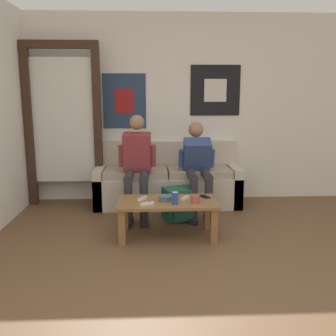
% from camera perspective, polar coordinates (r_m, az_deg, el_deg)
% --- Properties ---
extents(ground_plane, '(18.00, 18.00, 0.00)m').
position_cam_1_polar(ground_plane, '(2.75, 4.82, -21.44)').
color(ground_plane, brown).
extents(wall_back, '(10.00, 0.07, 2.55)m').
position_cam_1_polar(wall_back, '(5.26, 0.92, 9.00)').
color(wall_back, white).
rests_on(wall_back, ground_plane).
extents(door_frame, '(1.00, 0.10, 2.15)m').
position_cam_1_polar(door_frame, '(5.17, -15.70, 7.69)').
color(door_frame, '#382319').
rests_on(door_frame, ground_plane).
extents(couch, '(1.92, 0.65, 0.84)m').
position_cam_1_polar(couch, '(5.07, -0.09, -2.32)').
color(couch, beige).
rests_on(couch, ground_plane).
extents(coffee_table, '(1.03, 0.54, 0.39)m').
position_cam_1_polar(coffee_table, '(3.92, -0.11, -6.04)').
color(coffee_table, olive).
rests_on(coffee_table, ground_plane).
extents(person_seated_adult, '(0.47, 0.84, 1.22)m').
position_cam_1_polar(person_seated_adult, '(4.63, -4.76, 0.97)').
color(person_seated_adult, '#2D2D33').
rests_on(person_seated_adult, ground_plane).
extents(person_seated_teen, '(0.47, 0.90, 1.12)m').
position_cam_1_polar(person_seated_teen, '(4.72, 4.55, 0.70)').
color(person_seated_teen, '#2D2D33').
rests_on(person_seated_teen, ground_plane).
extents(backpack, '(0.42, 0.38, 0.38)m').
position_cam_1_polar(backpack, '(4.49, 1.76, -5.59)').
color(backpack, '#1E5642').
rests_on(backpack, ground_plane).
extents(ceramic_bowl, '(0.14, 0.14, 0.06)m').
position_cam_1_polar(ceramic_bowl, '(3.90, -0.45, -4.54)').
color(ceramic_bowl, '#475B75').
rests_on(ceramic_bowl, coffee_table).
extents(pillar_candle, '(0.08, 0.08, 0.09)m').
position_cam_1_polar(pillar_candle, '(3.83, 4.17, -4.78)').
color(pillar_candle, '#B24C42').
rests_on(pillar_candle, coffee_table).
extents(drink_can_blue, '(0.07, 0.07, 0.12)m').
position_cam_1_polar(drink_can_blue, '(3.78, 1.08, -4.61)').
color(drink_can_blue, '#28479E').
rests_on(drink_can_blue, coffee_table).
extents(game_controller_near_left, '(0.10, 0.14, 0.03)m').
position_cam_1_polar(game_controller_near_left, '(3.96, -3.92, -4.63)').
color(game_controller_near_left, white).
rests_on(game_controller_near_left, coffee_table).
extents(game_controller_near_right, '(0.10, 0.14, 0.03)m').
position_cam_1_polar(game_controller_near_right, '(3.98, 2.65, -4.54)').
color(game_controller_near_right, white).
rests_on(game_controller_near_right, coffee_table).
extents(game_controller_far_center, '(0.15, 0.09, 0.03)m').
position_cam_1_polar(game_controller_far_center, '(3.77, -3.21, -5.43)').
color(game_controller_far_center, white).
rests_on(game_controller_far_center, coffee_table).
extents(cell_phone, '(0.12, 0.15, 0.01)m').
position_cam_1_polar(cell_phone, '(4.06, 5.57, -4.37)').
color(cell_phone, black).
rests_on(cell_phone, coffee_table).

